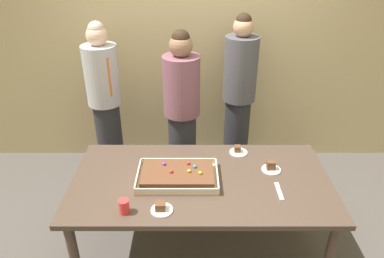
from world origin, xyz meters
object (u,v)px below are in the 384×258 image
at_px(party_table, 201,187).
at_px(plated_slice_near_right, 271,167).
at_px(person_serving_front, 239,97).
at_px(person_green_shirt_behind, 182,115).
at_px(drink_cup_nearest, 124,206).
at_px(cake_server_utensil, 279,191).
at_px(plated_slice_far_left, 238,151).
at_px(person_striped_tie_right, 106,104).
at_px(plated_slice_near_left, 161,208).
at_px(sheet_cake, 178,175).

height_order(party_table, plated_slice_near_right, plated_slice_near_right).
distance_m(person_serving_front, person_green_shirt_behind, 0.65).
bearing_deg(person_serving_front, plated_slice_near_right, 34.52).
xyz_separation_m(drink_cup_nearest, person_serving_front, (0.92, 1.53, 0.11)).
xyz_separation_m(party_table, cake_server_utensil, (0.56, -0.15, 0.08)).
bearing_deg(party_table, person_serving_front, 70.69).
xyz_separation_m(plated_slice_far_left, person_striped_tie_right, (-1.26, 0.70, 0.12)).
height_order(party_table, plated_slice_far_left, plated_slice_far_left).
distance_m(plated_slice_far_left, person_serving_front, 0.81).
relative_size(plated_slice_near_left, person_serving_front, 0.09).
bearing_deg(person_striped_tie_right, plated_slice_near_right, 22.07).
relative_size(plated_slice_near_left, person_striped_tie_right, 0.09).
bearing_deg(party_table, sheet_cake, -179.15).
height_order(party_table, plated_slice_near_left, plated_slice_near_left).
height_order(plated_slice_near_left, cake_server_utensil, plated_slice_near_left).
distance_m(party_table, plated_slice_near_right, 0.57).
relative_size(sheet_cake, plated_slice_near_right, 4.04).
bearing_deg(plated_slice_far_left, plated_slice_near_right, -47.89).
bearing_deg(cake_server_utensil, plated_slice_near_left, -166.64).
height_order(plated_slice_near_right, cake_server_utensil, plated_slice_near_right).
distance_m(sheet_cake, person_striped_tie_right, 1.32).
bearing_deg(person_green_shirt_behind, person_serving_front, 119.33).
relative_size(plated_slice_far_left, person_striped_tie_right, 0.09).
distance_m(plated_slice_near_right, person_striped_tie_right, 1.77).
relative_size(person_serving_front, person_striped_tie_right, 1.03).
bearing_deg(plated_slice_near_left, cake_server_utensil, 13.36).
distance_m(plated_slice_near_right, person_green_shirt_behind, 1.03).
bearing_deg(sheet_cake, party_table, 0.85).
xyz_separation_m(plated_slice_near_left, person_striped_tie_right, (-0.66, 1.42, 0.12)).
xyz_separation_m(sheet_cake, plated_slice_near_right, (0.73, 0.12, -0.01)).
height_order(drink_cup_nearest, person_striped_tie_right, person_striped_tie_right).
relative_size(sheet_cake, person_green_shirt_behind, 0.36).
bearing_deg(party_table, plated_slice_near_right, 12.04).
bearing_deg(cake_server_utensil, drink_cup_nearest, -168.68).
bearing_deg(party_table, person_striped_tie_right, 131.24).
bearing_deg(plated_slice_near_left, drink_cup_nearest, -175.87).
bearing_deg(sheet_cake, drink_cup_nearest, -133.11).
bearing_deg(sheet_cake, plated_slice_far_left, 36.89).
height_order(plated_slice_near_right, person_green_shirt_behind, person_green_shirt_behind).
relative_size(sheet_cake, drink_cup_nearest, 6.06).
height_order(plated_slice_far_left, drink_cup_nearest, drink_cup_nearest).
bearing_deg(drink_cup_nearest, person_striped_tie_right, 106.26).
relative_size(plated_slice_far_left, drink_cup_nearest, 1.50).
xyz_separation_m(plated_slice_near_right, cake_server_utensil, (0.01, -0.27, -0.02)).
distance_m(plated_slice_near_left, person_serving_front, 1.66).
distance_m(sheet_cake, plated_slice_near_right, 0.74).
xyz_separation_m(sheet_cake, plated_slice_near_left, (-0.10, -0.35, -0.01)).
bearing_deg(party_table, cake_server_utensil, -15.16).
relative_size(plated_slice_near_right, person_serving_front, 0.09).
height_order(party_table, person_serving_front, person_serving_front).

